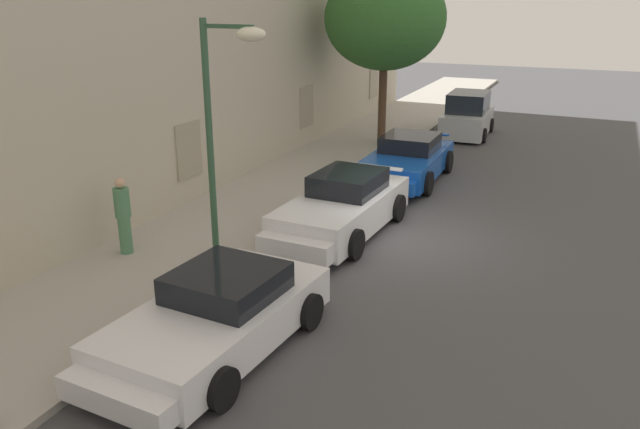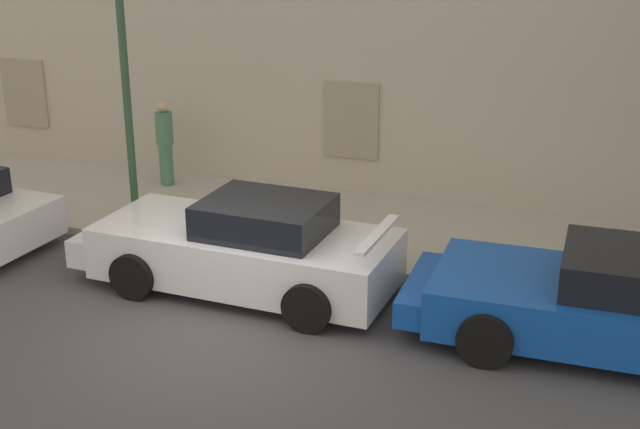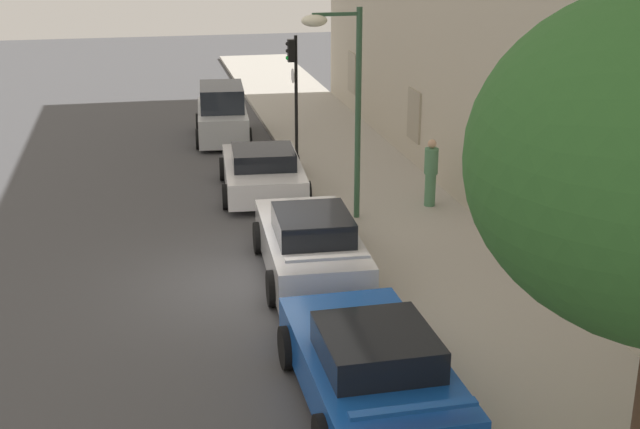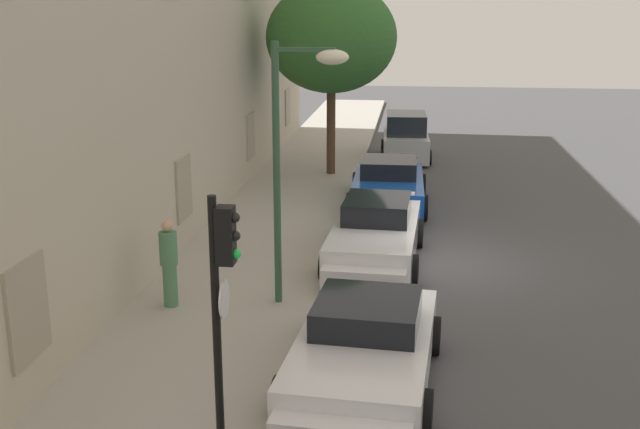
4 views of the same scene
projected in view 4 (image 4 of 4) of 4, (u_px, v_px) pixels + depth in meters
The scene contains 11 objects.
ground_plane at pixel (435, 262), 17.83m from camera, with size 80.00×80.00×0.00m, color #444447.
sidewalk at pixel (258, 252), 18.31m from camera, with size 60.00×3.59×0.14m, color #A8A399.
building_facade at pixel (91, 10), 17.25m from camera, with size 37.85×4.37×11.35m.
sportscar_red_lead at pixel (363, 353), 11.85m from camera, with size 4.71×2.50×1.30m.
sportscar_yellow_flank at pixel (375, 238), 17.46m from camera, with size 5.01×2.25×1.47m.
sportscar_white_middle at pixel (388, 187), 22.41m from camera, with size 4.83×2.31×1.38m.
hatchback_distant at pixel (406, 139), 29.50m from camera, with size 3.73×2.00×1.79m.
tree_near_kerb at pixel (331, 38), 25.37m from camera, with size 4.37×4.37×6.45m.
traffic_light at pixel (222, 296), 8.61m from camera, with size 0.44×0.36×3.66m.
street_lamp at pixel (300, 124), 14.12m from camera, with size 0.44×1.42×5.04m.
pedestrian_admiring at pixel (169, 262), 14.66m from camera, with size 0.35×0.35×1.73m.
Camera 4 is at (-17.10, 0.61, 5.81)m, focal length 42.88 mm.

